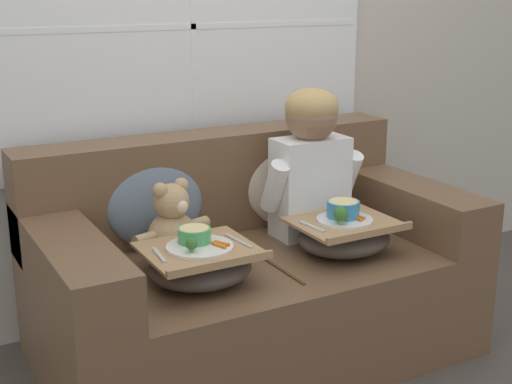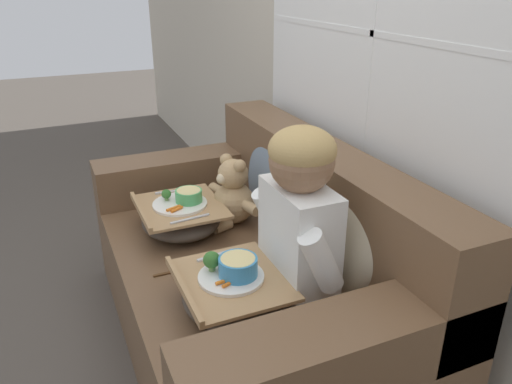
{
  "view_description": "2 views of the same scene",
  "coord_description": "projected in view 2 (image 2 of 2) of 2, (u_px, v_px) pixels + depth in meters",
  "views": [
    {
      "loc": [
        -1.27,
        -2.3,
        1.45
      ],
      "look_at": [
        -0.02,
        -0.05,
        0.7
      ],
      "focal_mm": 50.0,
      "sensor_mm": 36.0,
      "label": 1
    },
    {
      "loc": [
        1.62,
        -0.65,
        1.49
      ],
      "look_at": [
        -0.08,
        0.1,
        0.68
      ],
      "focal_mm": 35.0,
      "sensor_mm": 36.0,
      "label": 2
    }
  ],
  "objects": [
    {
      "name": "throw_pillow_behind_teddy",
      "position": [
        271.0,
        174.0,
        2.3
      ],
      "size": [
        0.42,
        0.2,
        0.44
      ],
      "color": "slate",
      "rests_on": "couch"
    },
    {
      "name": "lap_tray_teddy",
      "position": [
        181.0,
        217.0,
        2.19
      ],
      "size": [
        0.39,
        0.36,
        0.19
      ],
      "color": "#473D33",
      "rests_on": "teddy_bear"
    },
    {
      "name": "lap_tray_child",
      "position": [
        231.0,
        292.0,
        1.67
      ],
      "size": [
        0.39,
        0.34,
        0.21
      ],
      "color": "#473D33",
      "rests_on": "child_figure"
    },
    {
      "name": "throw_pillow_behind_child",
      "position": [
        345.0,
        232.0,
        1.78
      ],
      "size": [
        0.43,
        0.21,
        0.45
      ],
      "color": "#C1B293",
      "rests_on": "couch"
    },
    {
      "name": "couch",
      "position": [
        255.0,
        278.0,
        2.09
      ],
      "size": [
        1.68,
        0.94,
        0.86
      ],
      "color": "brown",
      "rests_on": "ground_plane"
    },
    {
      "name": "wall_back_with_window",
      "position": [
        384.0,
        29.0,
        1.89
      ],
      "size": [
        8.0,
        0.08,
        2.6
      ],
      "color": "beige",
      "rests_on": "ground_plane"
    },
    {
      "name": "ground_plane",
      "position": [
        243.0,
        343.0,
        2.2
      ],
      "size": [
        14.0,
        14.0,
        0.0
      ],
      "primitive_type": "plane",
      "color": "#4C443D"
    },
    {
      "name": "teddy_bear",
      "position": [
        233.0,
        195.0,
        2.26
      ],
      "size": [
        0.34,
        0.25,
        0.32
      ],
      "color": "tan",
      "rests_on": "couch"
    },
    {
      "name": "child_figure",
      "position": [
        300.0,
        208.0,
        1.66
      ],
      "size": [
        0.44,
        0.22,
        0.62
      ],
      "color": "white",
      "rests_on": "couch"
    }
  ]
}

